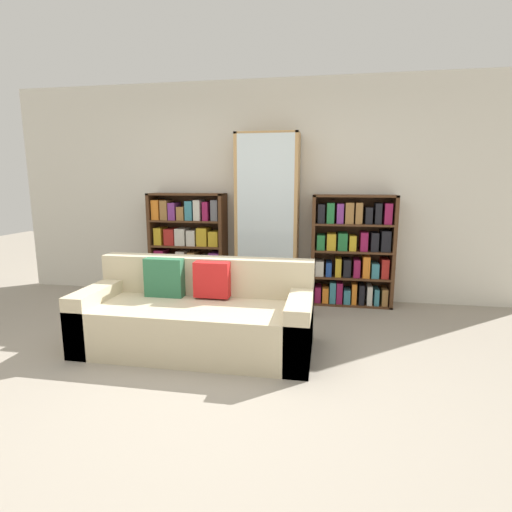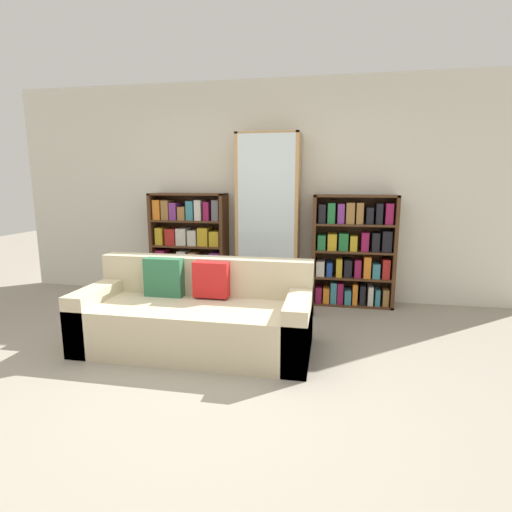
# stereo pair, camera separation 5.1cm
# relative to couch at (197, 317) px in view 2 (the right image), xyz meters

# --- Properties ---
(ground_plane) EXTENTS (16.00, 16.00, 0.00)m
(ground_plane) POSITION_rel_couch_xyz_m (0.27, -0.66, -0.28)
(ground_plane) COLOR gray
(wall_back) EXTENTS (6.55, 0.06, 2.70)m
(wall_back) POSITION_rel_couch_xyz_m (0.27, 1.77, 1.07)
(wall_back) COLOR silver
(wall_back) RESTS_ON ground
(couch) EXTENTS (2.04, 0.86, 0.78)m
(couch) POSITION_rel_couch_xyz_m (0.00, 0.00, 0.00)
(couch) COLOR beige
(couch) RESTS_ON ground
(bookshelf_left) EXTENTS (0.97, 0.32, 1.33)m
(bookshelf_left) POSITION_rel_couch_xyz_m (-0.63, 1.57, 0.38)
(bookshelf_left) COLOR #4C2D19
(bookshelf_left) RESTS_ON ground
(display_cabinet) EXTENTS (0.75, 0.36, 2.05)m
(display_cabinet) POSITION_rel_couch_xyz_m (0.40, 1.55, 0.74)
(display_cabinet) COLOR tan
(display_cabinet) RESTS_ON ground
(bookshelf_right) EXTENTS (0.97, 0.32, 1.33)m
(bookshelf_right) POSITION_rel_couch_xyz_m (1.43, 1.57, 0.36)
(bookshelf_right) COLOR #4C2D19
(bookshelf_right) RESTS_ON ground
(wine_bottle) EXTENTS (0.08, 0.08, 0.35)m
(wine_bottle) POSITION_rel_couch_xyz_m (0.96, 1.05, -0.14)
(wine_bottle) COLOR black
(wine_bottle) RESTS_ON ground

